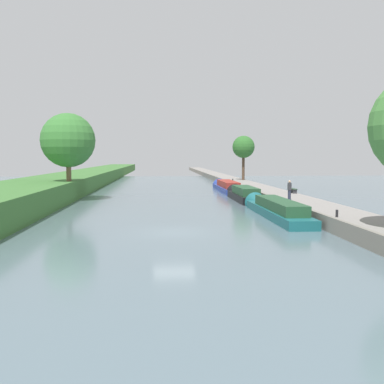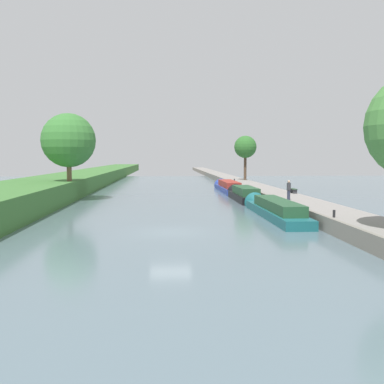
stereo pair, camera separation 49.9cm
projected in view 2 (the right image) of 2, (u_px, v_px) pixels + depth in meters
The scene contains 12 objects.
ground_plane at pixel (171, 232), 27.01m from camera, with size 160.00×160.00×0.00m, color slate.
right_towpath at pixel (353, 223), 27.65m from camera, with size 3.45×260.00×0.91m.
stone_quay at pixel (323, 223), 27.53m from camera, with size 0.25×260.00×0.96m.
narrowboat_teal at pixel (273, 209), 34.41m from camera, with size 2.03×14.42×2.03m.
narrowboat_black at pixel (243, 194), 47.45m from camera, with size 2.14×10.80×2.15m.
narrowboat_blue at pixel (227, 187), 59.72m from camera, with size 2.14×14.25×2.13m.
tree_rightbank_midnear at pixel (245, 147), 70.33m from camera, with size 3.50×3.50×6.98m.
tree_leftbank_downstream at pixel (69, 140), 45.88m from camera, with size 5.55×5.55×6.98m.
person_walking at pixel (289, 190), 37.89m from camera, with size 0.34×0.34×1.66m.
mooring_bollard_near at pixel (334, 214), 26.92m from camera, with size 0.16×0.16×0.45m.
mooring_bollard_far at pixel (234, 180), 65.69m from camera, with size 0.16×0.16×0.45m.
park_bench at pixel (293, 190), 44.88m from camera, with size 0.44×1.50×0.47m.
Camera 2 is at (-0.31, -26.76, 4.54)m, focal length 41.81 mm.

